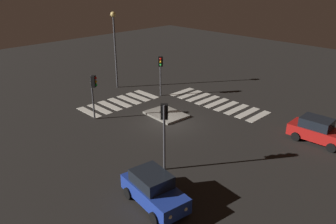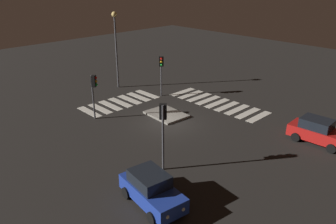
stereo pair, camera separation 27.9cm
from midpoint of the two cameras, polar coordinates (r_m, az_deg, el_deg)
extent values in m
plane|color=black|center=(28.16, -0.28, -1.88)|extent=(80.00, 80.00, 0.00)
cube|color=gray|center=(29.65, -0.61, -0.39)|extent=(3.61, 2.81, 0.18)
cube|color=#1E389E|center=(18.59, -2.77, -13.53)|extent=(4.35, 2.33, 0.85)
cube|color=black|center=(18.32, -3.27, -11.21)|extent=(2.33, 1.90, 0.69)
cylinder|color=black|center=(18.40, 1.92, -15.43)|extent=(0.69, 0.33, 0.67)
cylinder|color=black|center=(17.60, -2.75, -17.52)|extent=(0.69, 0.33, 0.67)
cylinder|color=black|center=(20.08, -2.75, -11.80)|extent=(0.69, 0.33, 0.67)
cylinder|color=black|center=(19.35, -7.15, -13.47)|extent=(0.69, 0.33, 0.67)
sphere|color=#F2EABF|center=(17.52, 2.50, -16.11)|extent=(0.22, 0.22, 0.22)
sphere|color=#F2EABF|center=(17.05, -0.18, -17.35)|extent=(0.22, 0.22, 0.22)
cube|color=red|center=(27.12, 23.87, -3.30)|extent=(4.22, 1.96, 0.85)
cube|color=black|center=(26.88, 23.63, -1.67)|extent=(2.19, 1.71, 0.69)
cylinder|color=black|center=(26.20, 25.69, -5.46)|extent=(0.68, 0.27, 0.67)
cylinder|color=black|center=(28.39, 21.96, -2.69)|extent=(0.68, 0.27, 0.67)
cylinder|color=black|center=(26.89, 20.56, -3.89)|extent=(0.68, 0.27, 0.67)
cylinder|color=#47474C|center=(33.84, -1.52, 6.07)|extent=(0.14, 0.14, 4.09)
cube|color=black|center=(33.25, -1.52, 8.57)|extent=(0.52, 0.54, 0.96)
sphere|color=red|center=(32.99, -1.50, 9.00)|extent=(0.22, 0.22, 0.22)
sphere|color=orange|center=(33.06, -1.49, 8.49)|extent=(0.22, 0.22, 0.22)
sphere|color=green|center=(33.14, -1.49, 7.99)|extent=(0.22, 0.22, 0.22)
cylinder|color=#47474C|center=(20.75, -1.02, -4.53)|extent=(0.14, 0.14, 4.42)
cube|color=black|center=(20.19, -1.03, 0.07)|extent=(0.54, 0.54, 0.96)
sphere|color=red|center=(20.26, -1.00, 1.07)|extent=(0.22, 0.22, 0.22)
sphere|color=orange|center=(20.37, -1.00, 0.29)|extent=(0.22, 0.22, 0.22)
sphere|color=green|center=(20.49, -0.99, -0.49)|extent=(0.22, 0.22, 0.22)
cylinder|color=#47474C|center=(28.98, -12.89, 2.36)|extent=(0.14, 0.14, 3.85)
cube|color=black|center=(28.46, -12.80, 5.08)|extent=(0.52, 0.54, 0.96)
sphere|color=red|center=(28.31, -12.47, 5.65)|extent=(0.22, 0.22, 0.22)
sphere|color=orange|center=(28.40, -12.42, 5.07)|extent=(0.22, 0.22, 0.22)
sphere|color=green|center=(28.49, -12.37, 4.50)|extent=(0.22, 0.22, 0.22)
cylinder|color=#47474C|center=(36.44, -9.12, 9.82)|extent=(0.18, 0.18, 7.57)
sphere|color=#F9D172|center=(35.79, -9.52, 16.02)|extent=(0.56, 0.56, 0.56)
cube|color=silver|center=(30.43, 14.86, -0.73)|extent=(0.70, 3.20, 0.02)
cube|color=silver|center=(30.97, 13.05, -0.13)|extent=(0.70, 3.20, 0.02)
cube|color=silver|center=(31.54, 11.31, 0.44)|extent=(0.70, 3.20, 0.02)
cube|color=silver|center=(32.14, 9.64, 1.00)|extent=(0.70, 3.20, 0.02)
cube|color=silver|center=(32.77, 8.02, 1.53)|extent=(0.70, 3.20, 0.02)
cube|color=silver|center=(33.42, 6.47, 2.04)|extent=(0.70, 3.20, 0.02)
cube|color=silver|center=(34.11, 4.98, 2.52)|extent=(0.70, 3.20, 0.02)
cube|color=silver|center=(34.81, 3.54, 2.99)|extent=(0.70, 3.20, 0.02)
cube|color=silver|center=(35.55, 2.16, 3.44)|extent=(0.70, 3.20, 0.02)
cube|color=silver|center=(34.89, -3.90, 3.02)|extent=(3.20, 0.70, 0.02)
cube|color=silver|center=(34.20, -5.35, 2.56)|extent=(3.20, 0.70, 0.02)
cube|color=silver|center=(33.53, -6.86, 2.08)|extent=(3.20, 0.70, 0.02)
cube|color=silver|center=(32.89, -8.44, 1.58)|extent=(3.20, 0.70, 0.02)
cube|color=silver|center=(32.28, -10.07, 1.06)|extent=(3.20, 0.70, 0.02)
cube|color=silver|center=(31.70, -11.76, 0.52)|extent=(3.20, 0.70, 0.02)
cube|color=silver|center=(31.15, -13.51, -0.04)|extent=(3.20, 0.70, 0.02)
camera|label=1|loc=(0.14, -90.29, -0.12)|focal=35.94mm
camera|label=2|loc=(0.14, 89.71, 0.12)|focal=35.94mm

